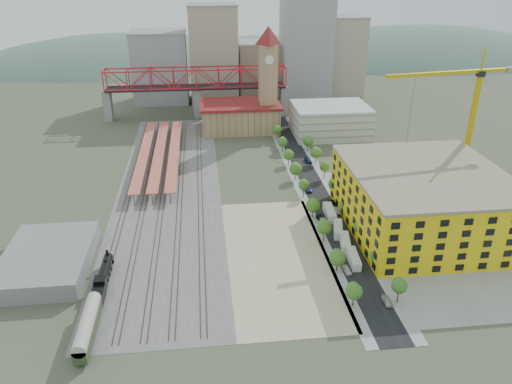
{
  "coord_description": "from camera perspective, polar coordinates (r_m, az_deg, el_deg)",
  "views": [
    {
      "loc": [
        -23.24,
        -147.86,
        75.64
      ],
      "look_at": [
        -7.68,
        -9.98,
        10.0
      ],
      "focal_mm": 35.0,
      "sensor_mm": 36.0,
      "label": 1
    }
  ],
  "objects": [
    {
      "name": "site_trailer_c",
      "position": [
        152.51,
        9.36,
        -4.24
      ],
      "size": [
        4.51,
        9.65,
        2.55
      ],
      "primitive_type": "cube",
      "rotation": [
        0.0,
        0.0,
        -0.23
      ],
      "color": "silver",
      "rests_on": "ground"
    },
    {
      "name": "street_asphalt",
      "position": [
        183.8,
        6.48,
        0.85
      ],
      "size": [
        12.0,
        170.0,
        0.06
      ],
      "primitive_type": "cube",
      "color": "black",
      "rests_on": "ground"
    },
    {
      "name": "car_7",
      "position": [
        204.02,
        5.98,
        3.64
      ],
      "size": [
        2.82,
        5.36,
        1.48
      ],
      "primitive_type": "imported",
      "rotation": [
        0.0,
        0.0,
        0.15
      ],
      "color": "#1A2D4E",
      "rests_on": "ground"
    },
    {
      "name": "platform_canopies",
      "position": [
        206.51,
        -11.0,
        4.54
      ],
      "size": [
        16.0,
        80.0,
        4.12
      ],
      "color": "#D06A50",
      "rests_on": "ground"
    },
    {
      "name": "tower_crane",
      "position": [
        182.46,
        22.91,
        8.96
      ],
      "size": [
        45.84,
        8.03,
        49.18
      ],
      "color": "gold",
      "rests_on": "ground"
    },
    {
      "name": "car_0",
      "position": [
        135.38,
        10.35,
        -8.76
      ],
      "size": [
        1.9,
        4.26,
        1.43
      ],
      "primitive_type": "imported",
      "rotation": [
        0.0,
        0.0,
        0.05
      ],
      "color": "silver",
      "rests_on": "ground"
    },
    {
      "name": "coach",
      "position": [
        117.66,
        -18.7,
        -14.4
      ],
      "size": [
        3.13,
        18.16,
        5.7
      ],
      "color": "#2A3B20",
      "rests_on": "ground"
    },
    {
      "name": "site_trailer_b",
      "position": [
        146.13,
        10.14,
        -5.71
      ],
      "size": [
        4.13,
        9.76,
        2.59
      ],
      "primitive_type": "cube",
      "rotation": [
        0.0,
        0.0,
        -0.18
      ],
      "color": "silver",
      "rests_on": "ground"
    },
    {
      "name": "ballast_strip",
      "position": [
        182.28,
        -9.86,
        0.41
      ],
      "size": [
        36.0,
        165.0,
        0.06
      ],
      "primitive_type": "cube",
      "color": "#605E59",
      "rests_on": "ground"
    },
    {
      "name": "car_4",
      "position": [
        126.59,
        14.76,
        -11.94
      ],
      "size": [
        1.86,
        4.44,
        1.5
      ],
      "primitive_type": "imported",
      "rotation": [
        0.0,
        0.0,
        0.02
      ],
      "color": "#BBBBBB",
      "rests_on": "ground"
    },
    {
      "name": "sidewalk_west",
      "position": [
        182.7,
        4.79,
        0.77
      ],
      "size": [
        3.0,
        170.0,
        0.04
      ],
      "primitive_type": "cube",
      "color": "gray",
      "rests_on": "ground"
    },
    {
      "name": "car_5",
      "position": [
        164.57,
        9.18,
        -2.11
      ],
      "size": [
        2.06,
        4.61,
        1.47
      ],
      "primitive_type": "imported",
      "rotation": [
        0.0,
        0.0,
        0.12
      ],
      "color": "#A2A2A7",
      "rests_on": "ground"
    },
    {
      "name": "distant_hills",
      "position": [
        441.73,
        2.91,
        4.72
      ],
      "size": [
        647.0,
        264.0,
        227.0
      ],
      "color": "#4C6B59",
      "rests_on": "ground"
    },
    {
      "name": "warehouse",
      "position": [
        145.15,
        -22.75,
        -7.16
      ],
      "size": [
        22.0,
        32.0,
        5.0
      ],
      "primitive_type": "cube",
      "color": "gray",
      "rests_on": "ground"
    },
    {
      "name": "site_trailer_a",
      "position": [
        139.26,
        11.09,
        -7.5
      ],
      "size": [
        3.2,
        9.47,
        2.55
      ],
      "primitive_type": "cube",
      "rotation": [
        0.0,
        0.0,
        -0.08
      ],
      "color": "silver",
      "rests_on": "ground"
    },
    {
      "name": "rail_tracks",
      "position": [
        182.36,
        -10.43,
        0.42
      ],
      "size": [
        26.56,
        160.0,
        0.18
      ],
      "color": "#382B23",
      "rests_on": "ground"
    },
    {
      "name": "locomotive",
      "position": [
        133.69,
        -17.08,
        -9.38
      ],
      "size": [
        2.82,
        21.79,
        5.45
      ],
      "color": "black",
      "rests_on": "ground"
    },
    {
      "name": "clock_tower",
      "position": [
        234.73,
        1.38,
        13.77
      ],
      "size": [
        12.0,
        12.0,
        52.0
      ],
      "color": "tan",
      "rests_on": "ground"
    },
    {
      "name": "site_trailer_d",
      "position": [
        161.34,
        8.4,
        -2.37
      ],
      "size": [
        3.43,
        10.58,
        2.85
      ],
      "primitive_type": "cube",
      "rotation": [
        0.0,
        0.0,
        -0.07
      ],
      "color": "silver",
      "rests_on": "ground"
    },
    {
      "name": "car_3",
      "position": [
        178.32,
        5.9,
        0.35
      ],
      "size": [
        3.03,
        5.58,
        1.53
      ],
      "primitive_type": "imported",
      "rotation": [
        0.0,
        0.0,
        0.17
      ],
      "color": "navy",
      "rests_on": "ground"
    },
    {
      "name": "skyline",
      "position": [
        296.54,
        -0.4,
        15.05
      ],
      "size": [
        133.0,
        46.0,
        60.0
      ],
      "color": "#9EA0A3",
      "rests_on": "ground"
    },
    {
      "name": "ground",
      "position": [
        167.7,
        2.23,
        -1.51
      ],
      "size": [
        400.0,
        400.0,
        0.0
      ],
      "primitive_type": "plane",
      "color": "#474C38",
      "rests_on": "ground"
    },
    {
      "name": "sidewalk_east",
      "position": [
        185.05,
        8.14,
        0.93
      ],
      "size": [
        3.0,
        170.0,
        0.04
      ],
      "primitive_type": "cube",
      "color": "gray",
      "rests_on": "ground"
    },
    {
      "name": "dirt_lot",
      "position": [
        140.1,
        2.5,
        -7.37
      ],
      "size": [
        28.0,
        67.0,
        0.06
      ],
      "primitive_type": "cube",
      "color": "tan",
      "rests_on": "ground"
    },
    {
      "name": "construction_pad",
      "position": [
        163.47,
        19.14,
        -3.77
      ],
      "size": [
        50.0,
        90.0,
        0.06
      ],
      "primitive_type": "cube",
      "color": "gray",
      "rests_on": "ground"
    },
    {
      "name": "construction_building",
      "position": [
        158.09,
        18.63,
        -0.87
      ],
      "size": [
        44.6,
        50.6,
        18.8
      ],
      "color": "gold",
      "rests_on": "ground"
    },
    {
      "name": "truss_bridge",
      "position": [
        259.16,
        -6.83,
        12.49
      ],
      "size": [
        94.0,
        9.6,
        25.6
      ],
      "color": "gray",
      "rests_on": "ground"
    },
    {
      "name": "parking_garage",
      "position": [
        235.98,
        8.48,
        8.13
      ],
      "size": [
        34.0,
        26.0,
        14.0
      ],
      "primitive_type": "cube",
      "color": "silver",
      "rests_on": "ground"
    },
    {
      "name": "car_6",
      "position": [
        169.03,
        8.73,
        -1.32
      ],
      "size": [
        2.34,
        5.04,
        1.4
      ],
      "primitive_type": "imported",
      "rotation": [
        0.0,
        0.0,
        -0.0
      ],
      "color": "black",
      "rests_on": "ground"
    },
    {
      "name": "station_hall",
      "position": [
        240.68,
        -1.84,
        8.65
      ],
      "size": [
        38.0,
        24.0,
        13.1
      ],
      "color": "tan",
      "rests_on": "ground"
    },
    {
      "name": "car_1",
      "position": [
        157.14,
        7.72,
        -3.39
      ],
      "size": [
        1.88,
        4.76,
        1.54
      ],
      "primitive_type": "imported",
      "rotation": [
        0.0,
        0.0,
        0.05
      ],
      "color": "#9A989E",
      "rests_on": "ground"
    },
    {
      "name": "car_2",
      "position": [
        158.91,
        7.54,
        -3.05
      ],
      "size": [
        3.23,
        5.57,
        1.46
      ],
      "primitive_type": "imported",
      "rotation": [
        0.0,
        0.0,
        0.16
      ],
      "color": "black",
      "rests_on": "ground"
    },
    {
      "name": "street_trees",
      "position": [
        175.01,
        7.17,
        -0.5
      ],
      "size": [
        15.4,
        124.4,
        8.0
      ],
      "color": "#2C611D",
      "rests_on": "ground"
    }
  ]
}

